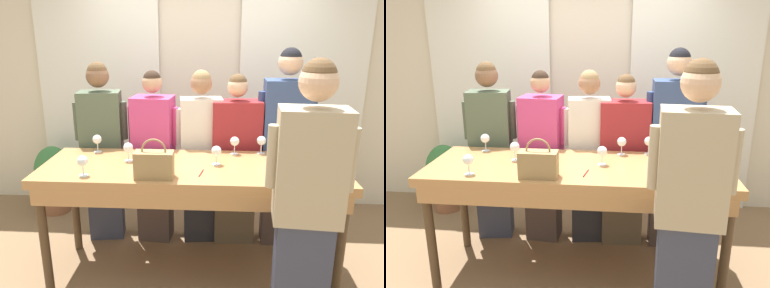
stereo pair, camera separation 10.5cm
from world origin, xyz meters
TOP-DOWN VIEW (x-y plane):
  - ground_plane at (0.00, 0.00)m, footprint 18.00×18.00m
  - wall_back at (0.00, 1.48)m, footprint 12.00×0.06m
  - curtain_panel_left at (-1.13, 1.42)m, footprint 1.37×0.03m
  - curtain_panel_right at (1.13, 1.42)m, footprint 1.37×0.03m
  - tasting_bar at (0.00, -0.02)m, footprint 2.35×0.79m
  - wine_bottle at (0.74, -0.18)m, footprint 0.08×0.08m
  - handbag at (-0.25, -0.28)m, footprint 0.28×0.13m
  - wine_glass_front_left at (0.58, 0.34)m, footprint 0.08×0.08m
  - wine_glass_front_mid at (-0.84, 0.29)m, footprint 0.08×0.08m
  - wine_glass_front_right at (0.35, 0.30)m, footprint 0.08×0.08m
  - wine_glass_center_left at (1.00, 0.02)m, footprint 0.08×0.08m
  - wine_glass_center_mid at (0.75, 0.29)m, footprint 0.08×0.08m
  - wine_glass_center_right at (-0.77, -0.27)m, footprint 0.08×0.08m
  - wine_glass_back_left at (0.68, 0.12)m, footprint 0.08×0.08m
  - wine_glass_back_mid at (0.19, 0.03)m, footprint 0.08×0.08m
  - wine_glass_back_right at (-0.51, 0.07)m, footprint 0.08×0.08m
  - pen at (0.08, -0.18)m, footprint 0.03×0.14m
  - guest_olive_jacket at (-0.88, 0.58)m, footprint 0.50×0.29m
  - guest_pink_top at (-0.39, 0.58)m, footprint 0.48×0.31m
  - guest_cream_sweater at (0.05, 0.58)m, footprint 0.49×0.25m
  - guest_striped_shirt at (0.38, 0.58)m, footprint 0.56×0.28m
  - guest_navy_coat at (0.82, 0.58)m, footprint 0.53×0.27m
  - host_pouring at (0.74, -0.66)m, footprint 0.52×0.27m
  - potted_plant at (-1.62, 1.07)m, footprint 0.40×0.40m

SIDE VIEW (x-z plane):
  - ground_plane at x=0.00m, z-range 0.00..0.00m
  - potted_plant at x=-1.62m, z-range 0.03..0.80m
  - guest_striped_shirt at x=0.38m, z-range 0.00..1.63m
  - guest_pink_top at x=-0.39m, z-range 0.01..1.66m
  - guest_cream_sweater at x=0.05m, z-range 0.03..1.70m
  - tasting_bar at x=0.00m, z-range 0.39..1.37m
  - guest_olive_jacket at x=-0.88m, z-range 0.03..1.76m
  - guest_navy_coat at x=0.82m, z-range 0.02..1.88m
  - host_pouring at x=0.74m, z-range 0.04..1.89m
  - pen at x=0.08m, z-range 0.98..0.99m
  - handbag at x=-0.25m, z-range 0.94..1.23m
  - wine_glass_front_right at x=0.35m, z-range 1.01..1.16m
  - wine_glass_center_mid at x=0.75m, z-range 1.01..1.16m
  - wine_glass_front_left at x=0.58m, z-range 1.01..1.16m
  - wine_glass_front_mid at x=-0.84m, z-range 1.01..1.16m
  - wine_glass_center_left at x=1.00m, z-range 1.01..1.16m
  - wine_glass_center_right at x=-0.77m, z-range 1.01..1.16m
  - wine_glass_back_left at x=0.68m, z-range 1.01..1.16m
  - wine_glass_back_mid at x=0.19m, z-range 1.01..1.16m
  - wine_glass_back_right at x=-0.51m, z-range 1.01..1.16m
  - wine_bottle at x=0.74m, z-range 0.94..1.26m
  - curtain_panel_left at x=-1.13m, z-range 0.00..2.69m
  - curtain_panel_right at x=1.13m, z-range 0.00..2.69m
  - wall_back at x=0.00m, z-range 0.00..2.80m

